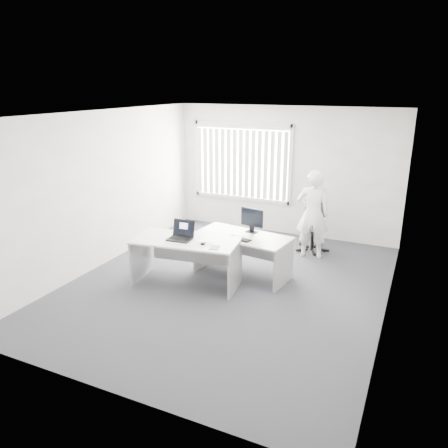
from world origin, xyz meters
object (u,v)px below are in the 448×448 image
at_px(person, 313,214).
at_px(laptop, 179,231).
at_px(monitor, 252,220).
at_px(desk_far, 242,246).
at_px(office_chair, 313,235).
at_px(desk_near, 186,252).

relative_size(person, laptop, 4.47).
xyz_separation_m(laptop, monitor, (0.88, 1.00, 0.02)).
distance_m(desk_far, person, 1.66).
bearing_deg(monitor, office_chair, 74.21).
bearing_deg(person, monitor, 46.84).
distance_m(desk_near, person, 2.64).
relative_size(desk_far, person, 1.00).
relative_size(desk_near, office_chair, 1.83).
distance_m(office_chair, person, 0.67).
bearing_deg(person, office_chair, -90.43).
bearing_deg(office_chair, laptop, -127.87).
bearing_deg(office_chair, desk_far, -120.55).
relative_size(desk_near, desk_far, 1.07).
bearing_deg(office_chair, monitor, -121.14).
bearing_deg(monitor, person, 65.53).
bearing_deg(desk_near, person, 44.87).
distance_m(desk_far, office_chair, 1.94).
relative_size(desk_far, office_chair, 1.72).
bearing_deg(laptop, person, 47.91).
distance_m(person, laptop, 2.72).
bearing_deg(desk_near, laptop, -154.03).
bearing_deg(desk_far, monitor, 76.45).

